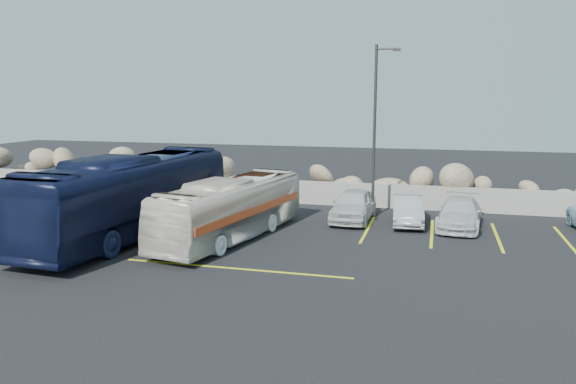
% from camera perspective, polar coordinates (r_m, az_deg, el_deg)
% --- Properties ---
extents(ground, '(90.00, 90.00, 0.00)m').
position_cam_1_polar(ground, '(18.56, -2.67, -8.21)').
color(ground, black).
rests_on(ground, ground).
extents(seawall, '(60.00, 0.40, 1.20)m').
position_cam_1_polar(seawall, '(29.75, 4.35, -0.15)').
color(seawall, '#99978B').
rests_on(seawall, ground).
extents(riprap_pile, '(54.00, 2.80, 2.60)m').
position_cam_1_polar(riprap_pile, '(30.81, 4.78, 1.51)').
color(riprap_pile, '#856F57').
rests_on(riprap_pile, ground).
extents(parking_lines, '(18.16, 9.36, 0.01)m').
position_cam_1_polar(parking_lines, '(23.11, 12.73, -4.79)').
color(parking_lines, yellow).
rests_on(parking_lines, ground).
extents(lamppost, '(1.14, 0.18, 8.00)m').
position_cam_1_polar(lamppost, '(26.50, 8.90, 6.58)').
color(lamppost, '#302D2B').
rests_on(lamppost, ground).
extents(vintage_bus, '(3.69, 9.07, 2.46)m').
position_cam_1_polar(vintage_bus, '(22.70, -5.80, -1.68)').
color(vintage_bus, silver).
rests_on(vintage_bus, ground).
extents(tour_coach, '(3.66, 12.14, 3.33)m').
position_cam_1_polar(tour_coach, '(23.94, -15.68, -0.34)').
color(tour_coach, '#0F1634').
rests_on(tour_coach, ground).
extents(car_a, '(1.87, 4.32, 1.45)m').
position_cam_1_polar(car_a, '(26.09, 6.67, -1.32)').
color(car_a, silver).
rests_on(car_a, ground).
extents(car_b, '(1.60, 3.85, 1.24)m').
position_cam_1_polar(car_b, '(25.78, 12.09, -1.86)').
color(car_b, '#B5B4B9').
rests_on(car_b, ground).
extents(car_c, '(2.17, 4.51, 1.27)m').
position_cam_1_polar(car_c, '(25.67, 17.03, -2.08)').
color(car_c, silver).
rests_on(car_c, ground).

